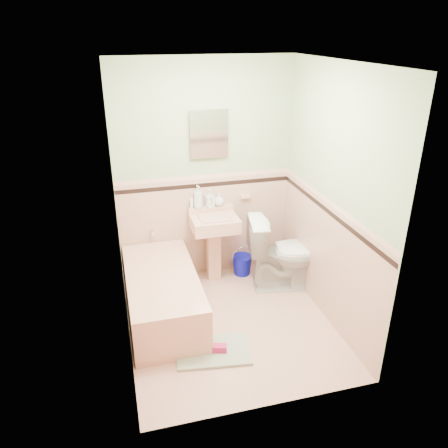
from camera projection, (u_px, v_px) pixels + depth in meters
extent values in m
plane|color=#E3AB94|center=(230.00, 323.00, 4.47)|extent=(2.20, 2.20, 0.00)
plane|color=white|center=(232.00, 62.00, 3.44)|extent=(2.20, 2.20, 0.00)
plane|color=beige|center=(205.00, 174.00, 4.92)|extent=(2.50, 0.00, 2.50)
plane|color=beige|center=(275.00, 269.00, 2.98)|extent=(2.50, 0.00, 2.50)
plane|color=beige|center=(117.00, 221.00, 3.72)|extent=(0.00, 2.50, 2.50)
plane|color=beige|center=(332.00, 199.00, 4.19)|extent=(0.00, 2.50, 2.50)
plane|color=beige|center=(206.00, 227.00, 5.18)|extent=(2.00, 0.00, 2.00)
plane|color=beige|center=(270.00, 345.00, 3.26)|extent=(2.00, 0.00, 2.00)
plane|color=beige|center=(126.00, 286.00, 3.99)|extent=(0.00, 2.20, 2.20)
plane|color=beige|center=(325.00, 260.00, 4.45)|extent=(0.00, 2.20, 2.20)
plane|color=black|center=(205.00, 185.00, 4.96)|extent=(2.00, 0.00, 2.00)
plane|color=black|center=(273.00, 284.00, 3.05)|extent=(2.00, 0.00, 2.00)
plane|color=black|center=(121.00, 235.00, 3.78)|extent=(0.00, 2.20, 2.20)
plane|color=black|center=(329.00, 212.00, 4.24)|extent=(0.00, 2.20, 2.20)
plane|color=beige|center=(205.00, 177.00, 4.92)|extent=(2.00, 0.00, 2.00)
plane|color=beige|center=(274.00, 272.00, 3.01)|extent=(2.00, 0.00, 2.00)
plane|color=beige|center=(120.00, 224.00, 3.74)|extent=(0.00, 2.20, 2.20)
plane|color=beige|center=(330.00, 203.00, 4.20)|extent=(0.00, 2.20, 2.20)
cube|color=#DE9F85|center=(163.00, 296.00, 4.52)|extent=(0.70, 1.50, 0.45)
cylinder|color=silver|center=(152.00, 232.00, 4.99)|extent=(0.04, 0.12, 0.04)
cylinder|color=silver|center=(211.00, 201.00, 4.97)|extent=(0.02, 0.02, 0.10)
cube|color=white|center=(209.00, 134.00, 4.73)|extent=(0.35, 0.04, 0.44)
cube|color=#DE9F85|center=(245.00, 196.00, 5.12)|extent=(0.11, 0.06, 0.04)
imported|color=#B2B2B2|center=(198.00, 197.00, 4.95)|extent=(0.12, 0.12, 0.27)
imported|color=#B2B2B2|center=(210.00, 198.00, 4.99)|extent=(0.11, 0.11, 0.20)
imported|color=#B2B2B2|center=(219.00, 199.00, 5.03)|extent=(0.13, 0.13, 0.15)
cylinder|color=white|center=(191.00, 203.00, 4.96)|extent=(0.04, 0.04, 0.12)
imported|color=white|center=(285.00, 253.00, 4.95)|extent=(0.91, 0.61, 0.86)
cube|color=gray|center=(213.00, 351.00, 4.07)|extent=(0.73, 0.54, 0.03)
cube|color=#BF1E59|center=(218.00, 348.00, 4.04)|extent=(0.17, 0.11, 0.06)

